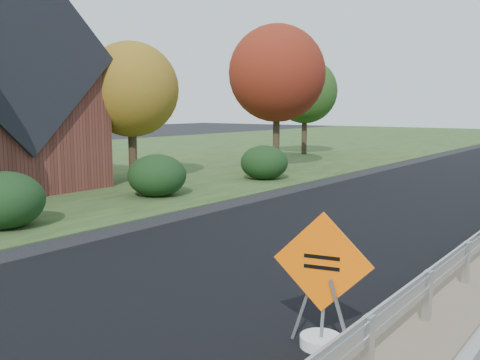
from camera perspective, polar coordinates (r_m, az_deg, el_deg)
The scene contains 9 objects.
grass_verge_near at distance 35.18m, azimuth -11.31°, elevation 2.49°, with size 30.00×120.00×0.03m, color #2E411C.
milled_overlay at distance 24.37m, azimuth 21.01°, elevation -0.19°, with size 7.20×120.00×0.01m, color black.
hedge_south at distance 15.26m, azimuth -23.88°, elevation -1.97°, with size 2.09×2.09×1.52m, color black.
hedge_mid at distance 19.22m, azimuth -8.84°, elevation 0.49°, with size 2.09×2.09×1.52m, color black.
hedge_north at distance 23.47m, azimuth 2.60°, elevation 1.89°, with size 2.09×2.09×1.52m, color black.
tree_near_yellow at distance 23.01m, azimuth -11.54°, elevation 9.42°, with size 3.96×3.96×5.88m.
tree_near_red at distance 27.83m, azimuth 3.95°, elevation 11.26°, with size 4.95×4.95×7.35m.
tree_near_back at distance 36.18m, azimuth 6.94°, elevation 9.38°, with size 4.29×4.29×6.37m.
caution_sign at distance 7.33m, azimuth 8.67°, elevation -13.92°, with size 1.30×0.55×1.83m.
Camera 1 is at (2.22, -13.24, 3.17)m, focal length 40.00 mm.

